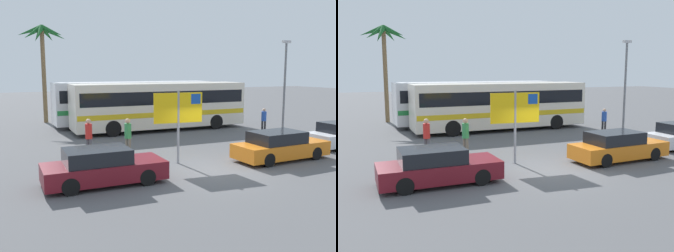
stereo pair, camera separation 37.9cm
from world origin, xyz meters
TOP-DOWN VIEW (x-y plane):
  - ground at (0.00, 0.00)m, footprint 120.00×120.00m
  - bus_front_coach at (2.07, 10.39)m, footprint 11.80×2.63m
  - bus_rear_coach at (1.41, 13.68)m, footprint 11.80×2.63m
  - ferry_sign at (-0.77, 1.59)m, footprint 2.20×0.27m
  - car_maroon at (-4.60, -0.03)m, footprint 4.33×1.76m
  - car_orange at (3.69, 0.30)m, footprint 4.58×1.90m
  - pedestrian_by_bus at (7.78, 6.61)m, footprint 0.32×0.32m
  - pedestrian_crossing_lot at (-2.41, 3.73)m, footprint 0.32×0.32m
  - pedestrian_near_sign at (-4.11, 4.38)m, footprint 0.32×0.32m
  - lamp_post_left_side at (8.77, 5.94)m, footprint 0.56×0.20m
  - palm_tree_seaside at (-4.64, 17.38)m, footprint 3.57×3.43m

SIDE VIEW (x-z plane):
  - ground at x=0.00m, z-range 0.00..0.00m
  - car_maroon at x=-4.60m, z-range -0.03..1.30m
  - car_orange at x=3.69m, z-range -0.03..1.30m
  - pedestrian_by_bus at x=7.78m, z-range 0.14..1.73m
  - pedestrian_near_sign at x=-4.11m, z-range 0.17..1.99m
  - pedestrian_crossing_lot at x=-2.41m, z-range 0.17..1.99m
  - bus_front_coach at x=2.07m, z-range 0.20..3.37m
  - bus_rear_coach at x=1.41m, z-range 0.20..3.37m
  - ferry_sign at x=-0.77m, z-range 0.73..3.93m
  - lamp_post_left_side at x=8.77m, z-range 0.32..6.20m
  - palm_tree_seaside at x=-4.64m, z-range 2.36..9.79m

